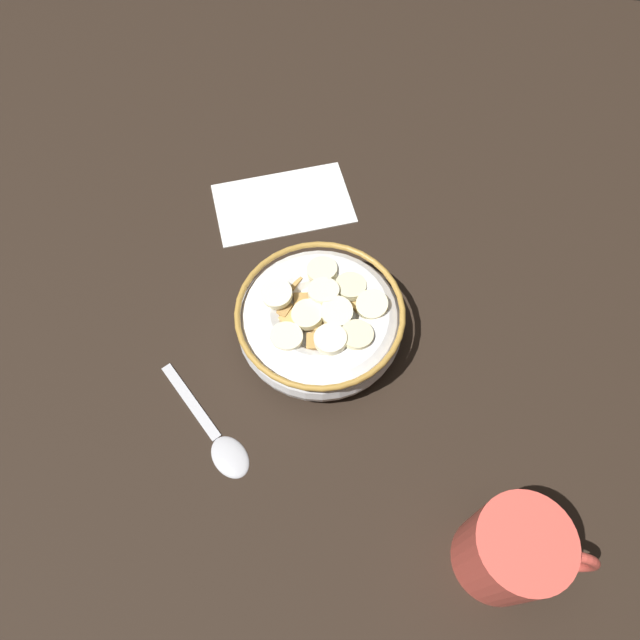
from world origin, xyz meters
TOP-DOWN VIEW (x-y plane):
  - ground_plane at (0.00, 0.00)cm, footprint 127.92×127.92cm
  - cereal_bowl at (0.01, 0.01)cm, footprint 16.75×16.75cm
  - spoon at (-7.33, -13.17)cm, footprint 11.71×11.00cm
  - coffee_mug at (18.76, -19.10)cm, footprint 10.62×7.57cm
  - folded_napkin at (-7.24, 16.43)cm, footprint 18.31×15.00cm

SIDE VIEW (x-z plane):
  - ground_plane at x=0.00cm, z-range -2.00..0.00cm
  - folded_napkin at x=-7.24cm, z-range 0.00..0.30cm
  - spoon at x=-7.33cm, z-range -0.05..0.75cm
  - cereal_bowl at x=0.01cm, z-range -0.09..5.73cm
  - coffee_mug at x=18.76cm, z-range 0.00..9.49cm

